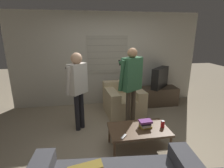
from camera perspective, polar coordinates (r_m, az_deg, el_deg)
ground_plane at (r=3.51m, az=3.58°, el=-18.40°), size 16.00×16.00×0.00m
wall_back at (r=4.94m, az=-1.51°, el=7.92°), size 5.20×0.08×2.55m
armchair_beige at (r=4.52m, az=3.65°, el=-5.46°), size 0.97×0.99×0.78m
coffee_table at (r=3.19m, az=8.66°, el=-14.71°), size 1.03×0.62×0.40m
tv_stand at (r=5.21m, az=14.95°, el=-3.79°), size 1.03×0.47×0.51m
tv at (r=5.06m, az=15.36°, el=2.00°), size 0.66×0.64×0.57m
person_left_standing at (r=3.59m, az=-11.23°, el=0.48°), size 0.48×0.77×1.64m
person_right_standing at (r=3.54m, az=6.25°, el=1.50°), size 0.53×0.87×1.73m
book_stack at (r=3.18m, az=10.80°, el=-12.61°), size 0.23×0.19×0.14m
soda_can at (r=3.26m, az=16.21°, el=-12.45°), size 0.07×0.07×0.13m
spare_remote at (r=2.90m, az=3.83°, el=-16.82°), size 0.12×0.12×0.02m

